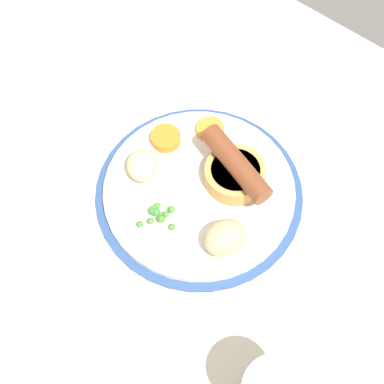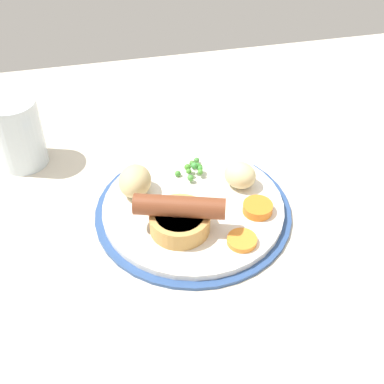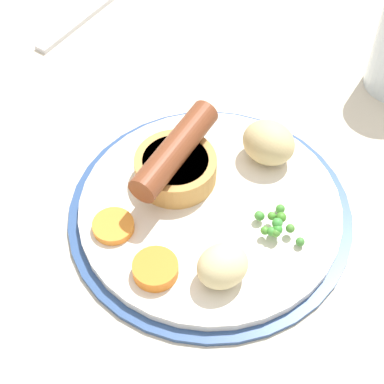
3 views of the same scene
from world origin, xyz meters
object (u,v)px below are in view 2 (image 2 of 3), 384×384
object	(u,v)px
potato_chunk_2	(135,179)
sausage_pudding	(180,216)
carrot_slice_1	(242,240)
dinner_plate	(193,210)
potato_chunk_0	(240,175)
carrot_slice_0	(258,208)
pea_pile	(193,169)
drinking_glass	(18,133)

from	to	relation	value
potato_chunk_2	sausage_pudding	bearing A→B (deg)	118.30
carrot_slice_1	dinner_plate	bearing A→B (deg)	-60.42
potato_chunk_0	potato_chunk_2	bearing A→B (deg)	-7.69
potato_chunk_2	carrot_slice_0	bearing A→B (deg)	153.69
pea_pile	carrot_slice_0	world-z (taller)	pea_pile
potato_chunk_0	carrot_slice_1	bearing A→B (deg)	75.78
carrot_slice_1	sausage_pudding	bearing A→B (deg)	-29.25
pea_pile	carrot_slice_0	bearing A→B (deg)	126.02
potato_chunk_0	drinking_glass	xyz separation A→B (cm)	(29.37, -13.47, 2.06)
carrot_slice_1	pea_pile	bearing A→B (deg)	-77.47
dinner_plate	potato_chunk_0	distance (cm)	8.00
carrot_slice_1	drinking_glass	distance (cm)	36.02
pea_pile	potato_chunk_0	bearing A→B (deg)	148.02
dinner_plate	potato_chunk_2	distance (cm)	8.90
pea_pile	potato_chunk_0	xyz separation A→B (cm)	(-5.76, 3.59, 0.82)
carrot_slice_1	drinking_glass	world-z (taller)	drinking_glass
pea_pile	carrot_slice_0	size ratio (longest dim) A/B	1.22
drinking_glass	potato_chunk_0	bearing A→B (deg)	155.36
pea_pile	carrot_slice_1	size ratio (longest dim) A/B	1.28
potato_chunk_0	potato_chunk_2	distance (cm)	14.33
sausage_pudding	potato_chunk_0	size ratio (longest dim) A/B	2.58
carrot_slice_1	drinking_glass	size ratio (longest dim) A/B	0.35
sausage_pudding	drinking_glass	size ratio (longest dim) A/B	1.10
carrot_slice_1	potato_chunk_0	bearing A→B (deg)	-104.22
carrot_slice_0	drinking_glass	bearing A→B (deg)	-32.14
potato_chunk_2	drinking_glass	size ratio (longest dim) A/B	0.49
dinner_plate	pea_pile	distance (cm)	6.58
sausage_pudding	potato_chunk_0	bearing A→B (deg)	50.68
sausage_pudding	potato_chunk_0	world-z (taller)	sausage_pudding
sausage_pudding	dinner_plate	bearing A→B (deg)	73.39
potato_chunk_2	carrot_slice_1	distance (cm)	17.00
carrot_slice_1	drinking_glass	bearing A→B (deg)	-41.80
dinner_plate	carrot_slice_0	size ratio (longest dim) A/B	6.71
dinner_plate	carrot_slice_0	distance (cm)	8.64
potato_chunk_0	carrot_slice_1	distance (cm)	10.85
pea_pile	carrot_slice_1	bearing A→B (deg)	102.53
sausage_pudding	potato_chunk_2	distance (cm)	9.55
dinner_plate	pea_pile	size ratio (longest dim) A/B	5.50
pea_pile	carrot_slice_0	distance (cm)	11.30
pea_pile	drinking_glass	size ratio (longest dim) A/B	0.45
potato_chunk_0	potato_chunk_2	size ratio (longest dim) A/B	0.87
sausage_pudding	carrot_slice_0	distance (cm)	10.72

